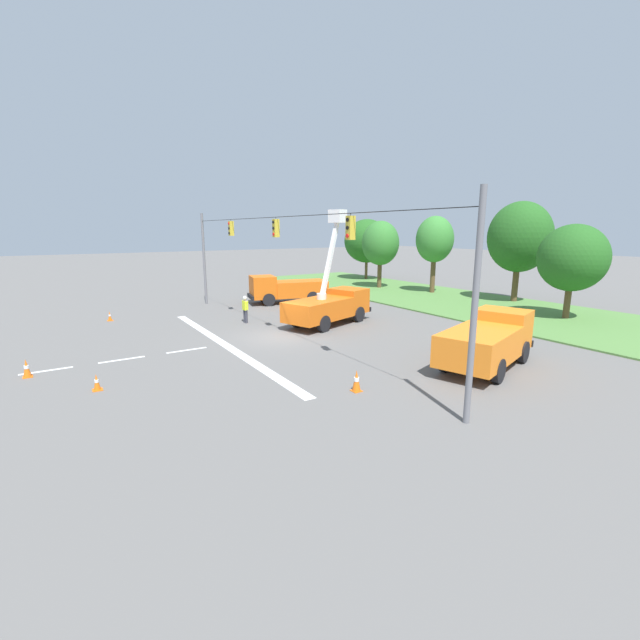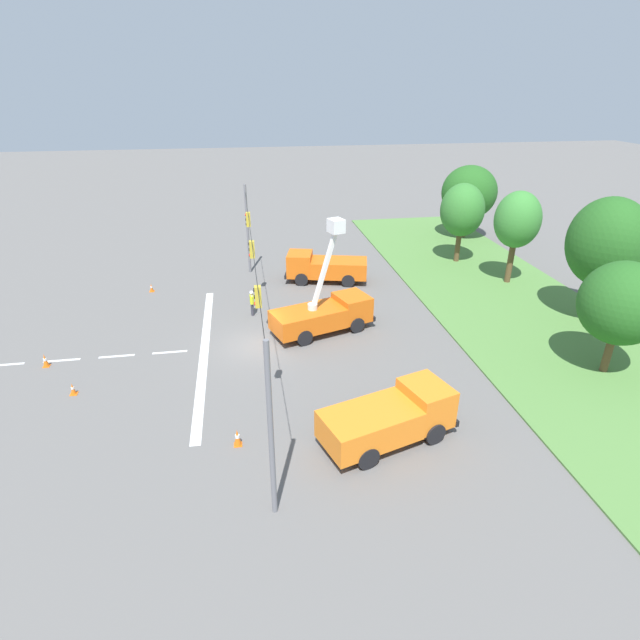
# 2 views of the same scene
# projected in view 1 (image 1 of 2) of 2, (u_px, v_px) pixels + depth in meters

# --- Properties ---
(ground_plane) EXTENTS (200.00, 200.00, 0.00)m
(ground_plane) POSITION_uv_depth(u_px,v_px,m) (279.00, 337.00, 24.21)
(ground_plane) COLOR #605E5B
(grass_verge) EXTENTS (56.00, 12.00, 0.10)m
(grass_verge) POSITION_uv_depth(u_px,v_px,m) (483.00, 306.00, 33.60)
(grass_verge) COLOR #517F3D
(grass_verge) RESTS_ON ground
(lane_markings) EXTENTS (17.60, 15.25, 0.01)m
(lane_markings) POSITION_uv_depth(u_px,v_px,m) (197.00, 349.00, 21.78)
(lane_markings) COLOR silver
(lane_markings) RESTS_ON ground
(signal_gantry) EXTENTS (26.20, 0.33, 7.20)m
(signal_gantry) POSITION_uv_depth(u_px,v_px,m) (277.00, 258.00, 23.29)
(signal_gantry) COLOR slate
(signal_gantry) RESTS_ON ground
(tree_far_west) EXTENTS (5.48, 5.27, 7.15)m
(tree_far_west) POSITION_uv_depth(u_px,v_px,m) (367.00, 241.00, 50.80)
(tree_far_west) COLOR brown
(tree_far_west) RESTS_ON ground
(tree_west) EXTENTS (3.94, 3.62, 6.81)m
(tree_west) POSITION_uv_depth(u_px,v_px,m) (380.00, 243.00, 43.18)
(tree_west) COLOR brown
(tree_west) RESTS_ON ground
(tree_centre) EXTENTS (3.54, 3.36, 7.19)m
(tree_centre) POSITION_uv_depth(u_px,v_px,m) (435.00, 240.00, 39.61)
(tree_centre) COLOR brown
(tree_centre) RESTS_ON ground
(tree_east) EXTENTS (5.17, 4.61, 8.18)m
(tree_east) POSITION_uv_depth(u_px,v_px,m) (520.00, 237.00, 34.57)
(tree_east) COLOR brown
(tree_east) RESTS_ON ground
(tree_far_east) EXTENTS (4.34, 4.24, 6.32)m
(tree_far_east) POSITION_uv_depth(u_px,v_px,m) (573.00, 258.00, 28.03)
(tree_far_east) COLOR brown
(tree_far_east) RESTS_ON ground
(utility_truck_bucket_lift) EXTENTS (4.26, 6.88, 7.16)m
(utility_truck_bucket_lift) POSITION_uv_depth(u_px,v_px,m) (330.00, 304.00, 27.19)
(utility_truck_bucket_lift) COLOR orange
(utility_truck_bucket_lift) RESTS_ON ground
(utility_truck_support_near) EXTENTS (4.10, 6.48, 2.29)m
(utility_truck_support_near) POSITION_uv_depth(u_px,v_px,m) (488.00, 340.00, 18.73)
(utility_truck_support_near) COLOR orange
(utility_truck_support_near) RESTS_ON ground
(utility_truck_support_far) EXTENTS (3.81, 6.74, 2.28)m
(utility_truck_support_far) POSITION_uv_depth(u_px,v_px,m) (286.00, 288.00, 35.21)
(utility_truck_support_far) COLOR orange
(utility_truck_support_far) RESTS_ON ground
(road_worker) EXTENTS (0.65, 0.27, 1.77)m
(road_worker) POSITION_uv_depth(u_px,v_px,m) (245.00, 308.00, 27.61)
(road_worker) COLOR #383842
(road_worker) RESTS_ON ground
(traffic_cone_foreground_left) EXTENTS (0.36, 0.36, 0.64)m
(traffic_cone_foreground_left) POSITION_uv_depth(u_px,v_px,m) (97.00, 382.00, 16.10)
(traffic_cone_foreground_left) COLOR orange
(traffic_cone_foreground_left) RESTS_ON ground
(traffic_cone_foreground_right) EXTENTS (0.36, 0.36, 0.83)m
(traffic_cone_foreground_right) POSITION_uv_depth(u_px,v_px,m) (356.00, 381.00, 15.98)
(traffic_cone_foreground_right) COLOR orange
(traffic_cone_foreground_right) RESTS_ON ground
(traffic_cone_mid_left) EXTENTS (0.36, 0.36, 0.64)m
(traffic_cone_mid_left) POSITION_uv_depth(u_px,v_px,m) (110.00, 316.00, 28.39)
(traffic_cone_mid_left) COLOR orange
(traffic_cone_mid_left) RESTS_ON ground
(traffic_cone_mid_right) EXTENTS (0.36, 0.36, 0.77)m
(traffic_cone_mid_right) POSITION_uv_depth(u_px,v_px,m) (27.00, 368.00, 17.50)
(traffic_cone_mid_right) COLOR orange
(traffic_cone_mid_right) RESTS_ON ground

